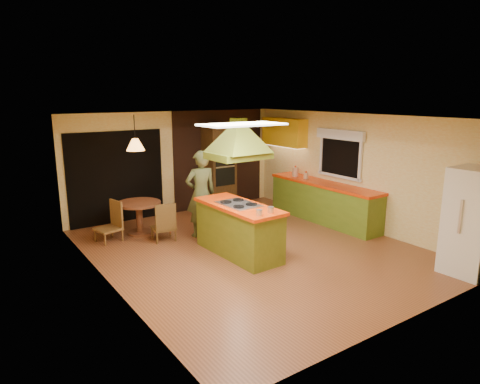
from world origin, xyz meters
TOP-DOWN VIEW (x-y plane):
  - ground at (0.00, 0.00)m, footprint 6.50×6.50m
  - room_walls at (0.00, 0.00)m, footprint 5.50×6.50m
  - ceiling_plane at (0.00, 0.00)m, footprint 6.50×6.50m
  - brick_panel at (1.25, 3.23)m, footprint 2.64×0.03m
  - nook_opening at (-1.50, 3.23)m, footprint 2.20×0.03m
  - right_counter at (2.45, 0.60)m, footprint 0.62×3.05m
  - upper_cabinets at (2.57, 2.20)m, footprint 0.34×1.40m
  - window_right at (2.70, 0.40)m, footprint 0.12×1.35m
  - fluor_panel at (-1.10, -1.20)m, footprint 1.20×0.60m
  - kitchen_island at (-0.36, -0.03)m, footprint 0.82×1.93m
  - range_hood at (-0.36, -0.03)m, footprint 1.05×0.77m
  - man at (-0.41, 1.28)m, footprint 0.71×0.52m
  - refrigerator at (2.27, -2.88)m, footprint 0.75×0.71m
  - wall_oven at (1.06, 2.95)m, footprint 0.73×0.62m
  - dining_table at (-1.43, 2.14)m, footprint 0.92×0.92m
  - chair_left at (-2.13, 2.04)m, footprint 0.53×0.53m
  - chair_near at (-1.18, 1.49)m, footprint 0.50×0.50m
  - pendant_lamp at (-1.43, 2.14)m, footprint 0.49×0.49m
  - canister_large at (2.40, 1.54)m, footprint 0.19×0.19m
  - canister_medium at (2.40, 1.54)m, footprint 0.20×0.20m
  - canister_small at (2.40, 1.16)m, footprint 0.12×0.12m

SIDE VIEW (x-z plane):
  - ground at x=0.00m, z-range 0.00..0.00m
  - chair_near at x=-1.18m, z-range 0.00..0.80m
  - chair_left at x=-2.13m, z-range 0.00..0.82m
  - right_counter at x=2.45m, z-range 0.00..0.92m
  - kitchen_island at x=-0.36m, z-range 0.00..0.96m
  - dining_table at x=-1.43m, z-range 0.14..0.83m
  - refrigerator at x=2.27m, z-range 0.00..1.77m
  - man at x=-0.41m, z-range 0.00..1.80m
  - canister_small at x=2.40m, z-range 0.92..1.06m
  - canister_medium at x=2.40m, z-range 0.92..1.13m
  - canister_large at x=2.40m, z-range 0.92..1.14m
  - nook_opening at x=-1.50m, z-range 0.00..2.10m
  - wall_oven at x=1.06m, z-range 0.00..2.16m
  - room_walls at x=0.00m, z-range -2.00..4.50m
  - brick_panel at x=1.25m, z-range 0.00..2.50m
  - window_right at x=2.70m, z-range 1.24..2.30m
  - pendant_lamp at x=-1.43m, z-range 1.78..2.02m
  - upper_cabinets at x=2.57m, z-range 1.60..2.30m
  - range_hood at x=-0.36m, z-range 1.85..2.65m
  - fluor_panel at x=-1.10m, z-range 2.47..2.50m
  - ceiling_plane at x=0.00m, z-range 2.50..2.50m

